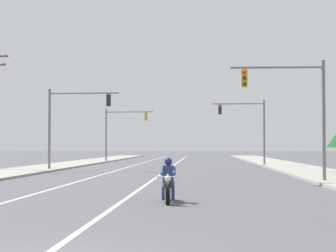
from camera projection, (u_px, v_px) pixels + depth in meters
name	position (u px, v px, depth m)	size (l,w,h in m)	color
lane_stripe_center	(173.00, 165.00, 53.41)	(0.16, 100.00, 0.01)	beige
lane_stripe_left	(134.00, 165.00, 53.63)	(0.16, 100.00, 0.01)	beige
sidewalk_kerb_right	(292.00, 167.00, 47.81)	(4.40, 110.00, 0.14)	#9E998E
sidewalk_kerb_left	(54.00, 166.00, 49.02)	(4.40, 110.00, 0.14)	#9E998E
motorcycle_with_rider	(168.00, 184.00, 18.43)	(0.70, 2.19, 1.46)	black
traffic_signal_near_right	(297.00, 102.00, 28.38)	(4.79, 0.40, 6.20)	slate
traffic_signal_near_left	(70.00, 116.00, 42.43)	(5.45, 0.39, 6.20)	slate
traffic_signal_mid_right	(249.00, 122.00, 52.75)	(4.95, 0.37, 6.20)	slate
traffic_signal_mid_left	(120.00, 127.00, 65.60)	(5.66, 0.47, 6.20)	slate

